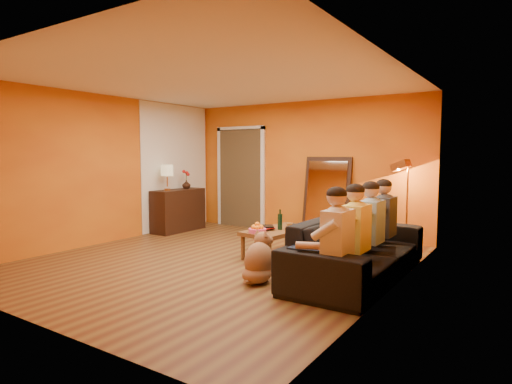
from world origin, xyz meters
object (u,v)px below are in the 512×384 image
Objects in this scene: person_far_left at (338,245)px; vase at (186,184)px; person_mid_left at (356,236)px; person_far_right at (384,224)px; sideboard at (178,210)px; wine_bottle at (280,219)px; table_lamp at (167,178)px; person_mid_right at (371,230)px; mirror_frame at (327,197)px; floor_lamp at (407,206)px; sofa at (358,247)px; tumbler at (289,226)px; laptop at (300,226)px; coffee_table at (279,242)px; dog at (259,257)px.

person_far_left is 5.02m from vase.
person_mid_left and person_far_right have the same top height.
wine_bottle is (2.86, -0.80, 0.15)m from sideboard.
wine_bottle is at bearing -20.13° from vase.
table_lamp is at bearing 170.11° from wine_bottle.
person_mid_left is at bearing -29.22° from wine_bottle.
vase is (-4.37, 0.79, 0.33)m from person_far_right.
person_mid_right is at bearing 90.00° from person_far_left.
floor_lamp is (1.55, -0.28, -0.04)m from mirror_frame.
sideboard is 4.67m from person_mid_left.
sofa is 0.52m from person_mid_left.
wine_bottle is at bearing 150.78° from person_mid_left.
vase is at bearing -163.43° from mirror_frame.
floor_lamp is 2.45m from person_mid_left.
sofa is 2.02m from floor_lamp.
sideboard reaches higher than sofa.
sofa is (4.24, -1.19, -0.04)m from sideboard.
laptop is (0.06, 0.23, -0.03)m from tumbler.
table_lamp is 0.42× the size of person_mid_right.
laptop is (-1.38, 0.69, -0.18)m from person_mid_right.
tumbler is at bearing 144.83° from person_mid_left.
sofa is 1.81× the size of floor_lamp.
sofa is 2.14× the size of person_far_left.
wine_bottle is (0.05, -0.05, 0.37)m from coffee_table.
sofa is 0.70m from person_far_right.
floor_lamp reaches higher than tumbler.
wine_bottle reaches higher than dog.
dog is 6.87× the size of tumbler.
floor_lamp is 1.83m from laptop.
table_lamp is at bearing -149.72° from floor_lamp.
coffee_table is at bearing -9.07° from table_lamp.
table_lamp is at bearing 176.82° from person_far_right.
sideboard is at bearing 169.04° from laptop.
sofa reaches higher than wine_bottle.
person_far_right is 4.45m from vase.
person_mid_left reaches higher than tumbler.
person_far_left is (1.56, -1.44, 0.40)m from coffee_table.
coffee_table is 1.00× the size of person_far_right.
sofa is 28.32× the size of tumbler.
person_mid_left is at bearing -45.43° from laptop.
floor_lamp reaches higher than laptop.
person_mid_left reaches higher than sofa.
sofa is at bearing -10.51° from coffee_table.
coffee_table is 1.64m from person_mid_right.
table_lamp is at bearing 169.72° from person_mid_right.
sideboard is 0.45× the size of sofa.
mirror_frame is at bearing 26.32° from table_lamp.
mirror_frame reaches higher than person_mid_left.
person_far_left is 6.78× the size of vase.
person_far_right reaches higher than sofa.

